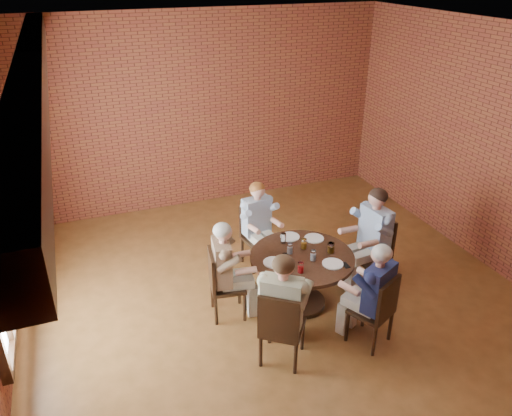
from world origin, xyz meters
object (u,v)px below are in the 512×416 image
object	(u,v)px
dining_table	(301,270)
chair_e	(378,309)
chair_a	(375,247)
diner_b	(259,226)
diner_a	(371,237)
chair_b	(256,232)
diner_c	(227,270)
smartphone	(346,265)
chair_d	(281,326)
chair_c	(221,282)
diner_e	(373,295)
diner_d	(283,309)

from	to	relation	value
dining_table	chair_e	bearing A→B (deg)	-63.67
chair_a	diner_b	xyz separation A→B (m)	(-1.36, 0.93, 0.13)
diner_a	chair_b	distance (m)	1.65
diner_c	chair_e	size ratio (longest dim) A/B	1.41
chair_e	diner_c	bearing A→B (deg)	-64.84
smartphone	diner_b	bearing A→B (deg)	110.52
diner_a	smartphone	distance (m)	0.88
dining_table	chair_d	bearing A→B (deg)	-127.18
chair_c	chair_d	size ratio (longest dim) A/B	0.96
diner_c	chair_d	bearing A→B (deg)	-156.53
diner_e	chair_c	bearing A→B (deg)	-62.42
diner_b	diner_c	world-z (taller)	diner_c
chair_e	chair_a	bearing A→B (deg)	-147.67
chair_a	diner_b	distance (m)	1.65
chair_a	chair_d	size ratio (longest dim) A/B	1.02
chair_a	chair_e	size ratio (longest dim) A/B	1.05
diner_d	smartphone	xyz separation A→B (m)	(1.02, 0.43, 0.06)
diner_c	diner_b	bearing A→B (deg)	-30.89
dining_table	chair_c	xyz separation A→B (m)	(-1.03, 0.16, -0.02)
chair_e	diner_e	bearing A→B (deg)	-90.00
chair_e	diner_e	world-z (taller)	diner_e
chair_b	diner_b	bearing A→B (deg)	-90.00
dining_table	chair_e	world-z (taller)	chair_e
diner_b	chair_c	bearing A→B (deg)	-141.86
diner_a	dining_table	bearing A→B (deg)	-90.00
diner_d	diner_a	bearing A→B (deg)	-113.67
diner_a	chair_c	xyz separation A→B (m)	(-2.13, 0.02, -0.21)
diner_b	smartphone	distance (m)	1.58
chair_a	chair_d	distance (m)	2.14
smartphone	chair_a	bearing A→B (deg)	33.91
diner_c	diner_e	distance (m)	1.76
chair_e	smartphone	size ratio (longest dim) A/B	7.19
diner_b	chair_e	distance (m)	2.19
diner_d	smartphone	bearing A→B (deg)	-120.11
dining_table	smartphone	distance (m)	0.60
chair_e	smartphone	xyz separation A→B (m)	(-0.09, 0.61, 0.25)
chair_b	diner_e	xyz separation A→B (m)	(0.64, -2.09, 0.16)
diner_d	chair_e	distance (m)	1.14
diner_a	smartphone	world-z (taller)	diner_a
diner_a	chair_b	size ratio (longest dim) A/B	1.53
diner_a	diner_e	distance (m)	1.24
chair_c	dining_table	bearing A→B (deg)	-90.00
chair_d	smartphone	distance (m)	1.21
diner_c	chair_d	xyz separation A→B (m)	(0.27, -1.04, -0.14)
chair_a	diner_c	world-z (taller)	diner_c
diner_a	diner_b	bearing A→B (deg)	-134.05
diner_d	diner_e	bearing A→B (deg)	-148.23
chair_c	diner_e	xyz separation A→B (m)	(1.49, -1.08, 0.16)
chair_b	smartphone	size ratio (longest dim) A/B	7.12
dining_table	diner_d	world-z (taller)	diner_d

